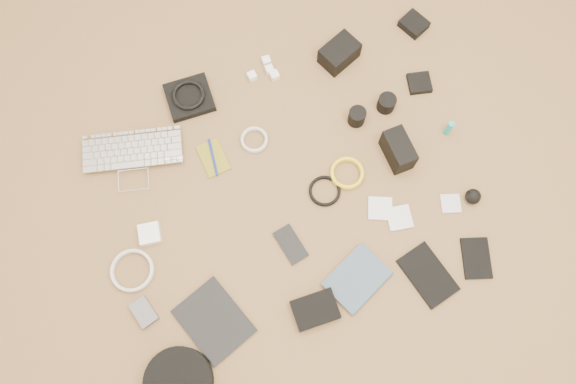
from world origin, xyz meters
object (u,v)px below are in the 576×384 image
object	(u,v)px
phone	(291,244)
laptop	(134,164)
headphone_case	(179,382)
dslr_camera	(339,53)
paperback	(374,295)
tablet	(214,321)

from	to	relation	value
phone	laptop	bearing A→B (deg)	120.83
headphone_case	laptop	bearing A→B (deg)	84.35
dslr_camera	paperback	bearing A→B (deg)	-127.23
laptop	paperback	distance (m)	0.95
dslr_camera	headphone_case	size ratio (longest dim) A/B	0.64
laptop	paperback	xyz separation A→B (m)	(0.61, -0.73, -0.00)
dslr_camera	phone	distance (m)	0.74
headphone_case	tablet	bearing A→B (deg)	40.67
phone	headphone_case	world-z (taller)	headphone_case
laptop	dslr_camera	world-z (taller)	dslr_camera
headphone_case	paperback	bearing A→B (deg)	2.22
headphone_case	phone	bearing A→B (deg)	30.23
phone	tablet	bearing A→B (deg)	-166.32
tablet	phone	size ratio (longest dim) A/B	1.80
tablet	dslr_camera	bearing A→B (deg)	25.57
dslr_camera	phone	bearing A→B (deg)	-147.37
laptop	paperback	world-z (taller)	laptop
tablet	paperback	world-z (taller)	paperback
laptop	tablet	bearing A→B (deg)	-67.62
laptop	tablet	size ratio (longest dim) A/B	1.52
dslr_camera	tablet	size ratio (longest dim) A/B	0.59
tablet	phone	world-z (taller)	same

